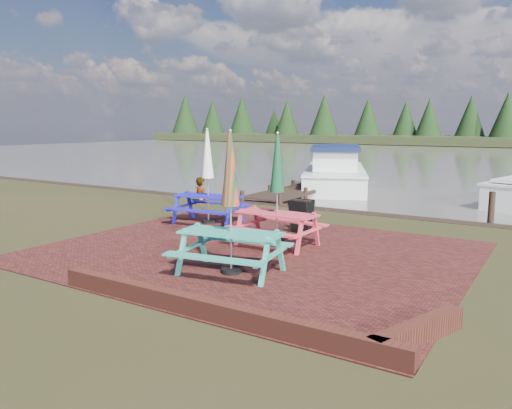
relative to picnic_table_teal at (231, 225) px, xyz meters
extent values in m
plane|color=black|center=(-0.51, 0.59, -0.95)|extent=(120.00, 120.00, 0.00)
cube|color=#341210|center=(-0.51, 1.59, -0.94)|extent=(9.00, 7.50, 0.02)
cube|color=#4C1E16|center=(0.99, -2.01, -0.80)|extent=(6.00, 0.22, 0.30)
cube|color=#4C1E16|center=(3.79, -1.21, -0.80)|extent=(0.82, 1.77, 0.30)
cube|color=#4A473F|center=(-0.51, 37.59, -0.95)|extent=(120.00, 60.00, 0.02)
cube|color=teal|center=(0.00, 0.00, -0.15)|extent=(2.04, 1.07, 0.04)
cube|color=teal|center=(0.12, -0.72, -0.46)|extent=(1.96, 0.58, 0.04)
cube|color=teal|center=(-0.12, 0.72, -0.46)|extent=(1.96, 0.58, 0.04)
cube|color=teal|center=(-0.83, -0.14, -0.55)|extent=(0.36, 1.67, 0.80)
cube|color=teal|center=(0.83, 0.14, -0.55)|extent=(0.36, 1.67, 0.80)
cylinder|color=black|center=(0.00, 0.00, -0.89)|extent=(0.39, 0.39, 0.11)
cylinder|color=#B2B2B7|center=(0.00, 0.00, 0.40)|extent=(0.04, 0.04, 2.70)
cone|color=#B13519|center=(0.00, 0.00, 1.05)|extent=(0.35, 0.35, 1.35)
cube|color=#D03547|center=(-0.35, 2.36, -0.17)|extent=(1.91, 0.80, 0.04)
cube|color=#D03547|center=(-0.37, 1.65, -0.47)|extent=(1.89, 0.31, 0.04)
cube|color=#D03547|center=(-0.32, 3.07, -0.47)|extent=(1.89, 0.31, 0.04)
cube|color=#D03547|center=(-1.16, 2.38, -0.56)|extent=(0.14, 1.63, 0.77)
cube|color=#D03547|center=(0.47, 2.33, -0.56)|extent=(0.14, 1.63, 0.77)
cylinder|color=black|center=(-0.35, 2.36, -0.89)|extent=(0.38, 0.38, 0.10)
cylinder|color=#B2B2B7|center=(-0.35, 2.36, 0.36)|extent=(0.04, 0.04, 2.61)
cone|color=#113E25|center=(-0.35, 2.36, 0.99)|extent=(0.33, 0.33, 1.31)
cube|color=#1A15A4|center=(-3.34, 3.64, -0.15)|extent=(2.02, 1.02, 0.04)
cube|color=#1A15A4|center=(-3.23, 2.92, -0.46)|extent=(1.94, 0.54, 0.04)
cube|color=#1A15A4|center=(-3.44, 4.36, -0.46)|extent=(1.94, 0.54, 0.04)
cube|color=#1A15A4|center=(-4.16, 3.52, -0.55)|extent=(0.33, 1.66, 0.79)
cube|color=#1A15A4|center=(-2.51, 3.77, -0.55)|extent=(0.33, 1.66, 0.79)
cylinder|color=black|center=(-3.34, 3.64, -0.89)|extent=(0.39, 0.39, 0.11)
cylinder|color=#B2B2B7|center=(-3.34, 3.64, 0.39)|extent=(0.04, 0.04, 2.68)
cone|color=white|center=(-3.34, 3.64, 1.03)|extent=(0.34, 0.34, 1.34)
cube|color=black|center=(-0.48, 3.71, -0.50)|extent=(0.56, 0.26, 0.88)
cube|color=black|center=(-0.48, 4.00, -0.50)|extent=(0.56, 0.26, 0.88)
cube|color=black|center=(-0.48, 3.86, -0.07)|extent=(0.55, 0.09, 0.03)
cube|color=black|center=(-4.01, 12.09, -0.83)|extent=(1.60, 9.00, 0.06)
cube|color=black|center=(-4.76, 12.09, -0.78)|extent=(0.08, 9.00, 0.08)
cube|color=black|center=(-3.26, 12.09, -0.78)|extent=(0.08, 9.00, 0.08)
cylinder|color=black|center=(-4.81, 7.59, -1.05)|extent=(0.16, 0.16, 1.00)
cylinder|color=black|center=(-3.21, 7.59, -1.05)|extent=(0.16, 0.16, 1.00)
cube|color=silver|center=(-4.02, 14.31, -0.79)|extent=(5.33, 8.00, 1.08)
cube|color=silver|center=(-4.02, 14.31, -0.23)|extent=(5.44, 8.16, 0.09)
cube|color=silver|center=(-3.67, 13.47, 0.29)|extent=(2.96, 3.66, 0.92)
cube|color=#0E1836|center=(-3.67, 13.47, 0.81)|extent=(3.32, 4.16, 0.19)
cube|color=silver|center=(-5.13, 16.96, -0.09)|extent=(2.56, 2.11, 0.11)
imported|color=gray|center=(-5.93, 6.60, -0.04)|extent=(0.77, 0.65, 1.80)
camera|label=1|loc=(5.27, -7.50, 1.88)|focal=35.00mm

